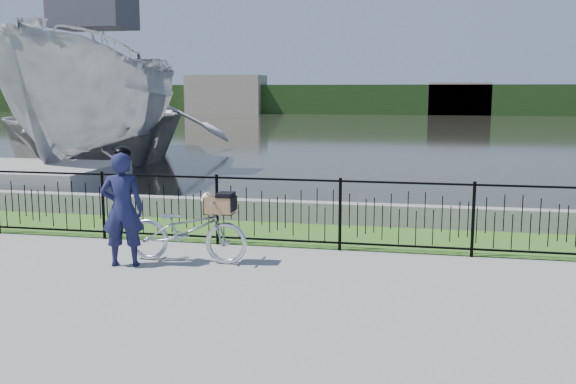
% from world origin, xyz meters
% --- Properties ---
extents(ground, '(120.00, 120.00, 0.00)m').
position_xyz_m(ground, '(0.00, 0.00, 0.00)').
color(ground, gray).
rests_on(ground, ground).
extents(grass_strip, '(60.00, 2.00, 0.01)m').
position_xyz_m(grass_strip, '(0.00, 2.60, 0.00)').
color(grass_strip, '#396920').
rests_on(grass_strip, ground).
extents(water, '(120.00, 120.00, 0.00)m').
position_xyz_m(water, '(0.00, 33.00, 0.00)').
color(water, '#27271E').
rests_on(water, ground).
extents(quay_wall, '(60.00, 0.30, 0.40)m').
position_xyz_m(quay_wall, '(0.00, 3.60, 0.20)').
color(quay_wall, gray).
rests_on(quay_wall, ground).
extents(fence, '(14.00, 0.06, 1.15)m').
position_xyz_m(fence, '(0.00, 1.60, 0.58)').
color(fence, black).
rests_on(fence, ground).
extents(far_treeline, '(120.00, 6.00, 3.00)m').
position_xyz_m(far_treeline, '(0.00, 60.00, 1.50)').
color(far_treeline, '#213D17').
rests_on(far_treeline, ground).
extents(far_building_left, '(8.00, 4.00, 4.00)m').
position_xyz_m(far_building_left, '(-18.00, 58.00, 2.00)').
color(far_building_left, gray).
rests_on(far_building_left, ground).
extents(far_building_right, '(6.00, 3.00, 3.20)m').
position_xyz_m(far_building_right, '(6.00, 58.50, 1.60)').
color(far_building_right, gray).
rests_on(far_building_right, ground).
extents(bicycle_rig, '(1.81, 0.63, 1.06)m').
position_xyz_m(bicycle_rig, '(-1.10, 0.49, 0.49)').
color(bicycle_rig, silver).
rests_on(bicycle_rig, ground).
extents(cyclist, '(0.68, 0.53, 1.71)m').
position_xyz_m(cyclist, '(-1.92, 0.12, 0.85)').
color(cyclist, '#16193F').
rests_on(cyclist, ground).
extents(boat_near, '(5.52, 10.99, 5.86)m').
position_xyz_m(boat_near, '(-7.31, 9.68, 2.13)').
color(boat_near, '#AEAFAE').
rests_on(boat_near, water).
extents(boat_far, '(11.48, 14.16, 2.59)m').
position_xyz_m(boat_far, '(-9.11, 12.85, 1.29)').
color(boat_far, '#AEAFAE').
rests_on(boat_far, water).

